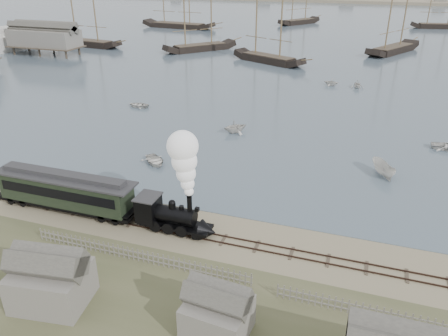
% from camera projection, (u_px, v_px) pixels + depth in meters
% --- Properties ---
extents(ground, '(600.00, 600.00, 0.00)m').
position_uv_depth(ground, '(241.00, 230.00, 39.44)').
color(ground, gray).
rests_on(ground, ground).
extents(harbor_water, '(600.00, 336.00, 0.06)m').
position_uv_depth(harbor_water, '(356.00, 18.00, 184.85)').
color(harbor_water, '#4D5C6E').
rests_on(harbor_water, ground).
extents(rail_track, '(120.00, 1.80, 0.16)m').
position_uv_depth(rail_track, '(234.00, 242.00, 37.71)').
color(rail_track, '#32211B').
rests_on(rail_track, ground).
extents(picket_fence_west, '(19.00, 0.10, 1.20)m').
position_uv_depth(picket_fence_west, '(139.00, 261.00, 35.33)').
color(picket_fence_west, gray).
rests_on(picket_fence_west, ground).
extents(picket_fence_east, '(15.00, 0.10, 1.20)m').
position_uv_depth(picket_fence_east, '(386.00, 322.00, 29.41)').
color(picket_fence_east, gray).
rests_on(picket_fence_east, ground).
extents(shed_left, '(5.00, 4.00, 4.10)m').
position_uv_depth(shed_left, '(55.00, 301.00, 31.21)').
color(shed_left, gray).
rests_on(shed_left, ground).
extents(shed_mid, '(4.00, 3.50, 3.60)m').
position_uv_depth(shed_mid, '(218.00, 332.00, 28.60)').
color(shed_mid, gray).
rests_on(shed_mid, ground).
extents(far_spit, '(500.00, 20.00, 1.80)m').
position_uv_depth(far_spit, '(364.00, 3.00, 253.29)').
color(far_spit, gray).
rests_on(far_spit, ground).
extents(locomotive, '(7.38, 2.76, 9.20)m').
position_uv_depth(locomotive, '(181.00, 191.00, 37.29)').
color(locomotive, black).
rests_on(locomotive, ground).
extents(passenger_coach, '(14.51, 2.80, 3.52)m').
position_uv_depth(passenger_coach, '(65.00, 190.00, 41.68)').
color(passenger_coach, black).
rests_on(passenger_coach, ground).
extents(beached_dinghy, '(3.75, 4.27, 0.74)m').
position_uv_depth(beached_dinghy, '(59.00, 190.00, 45.53)').
color(beached_dinghy, silver).
rests_on(beached_dinghy, ground).
extents(rowboat_0, '(4.65, 4.70, 0.80)m').
position_uv_depth(rowboat_0, '(155.00, 161.00, 52.08)').
color(rowboat_0, silver).
rests_on(rowboat_0, harbor_water).
extents(rowboat_1, '(4.56, 4.58, 1.83)m').
position_uv_depth(rowboat_1, '(235.00, 126.00, 61.29)').
color(rowboat_1, silver).
rests_on(rowboat_1, harbor_water).
extents(rowboat_2, '(4.24, 3.38, 1.56)m').
position_uv_depth(rowboat_2, '(383.00, 169.00, 49.05)').
color(rowboat_2, silver).
rests_on(rowboat_2, harbor_water).
extents(rowboat_3, '(3.18, 4.32, 0.87)m').
position_uv_depth(rowboat_3, '(448.00, 146.00, 55.94)').
color(rowboat_3, silver).
rests_on(rowboat_3, harbor_water).
extents(rowboat_6, '(2.84, 3.79, 0.75)m').
position_uv_depth(rowboat_6, '(138.00, 105.00, 72.37)').
color(rowboat_6, silver).
rests_on(rowboat_6, harbor_water).
extents(rowboat_7, '(3.41, 3.15, 1.50)m').
position_uv_depth(rowboat_7, '(357.00, 84.00, 83.00)').
color(rowboat_7, silver).
rests_on(rowboat_7, harbor_water).
extents(rowboat_8, '(2.68, 3.02, 1.46)m').
position_uv_depth(rowboat_8, '(331.00, 82.00, 84.63)').
color(rowboat_8, silver).
rests_on(rowboat_8, harbor_water).
extents(schooner_0, '(21.12, 7.45, 20.00)m').
position_uv_depth(schooner_0, '(84.00, 9.00, 119.74)').
color(schooner_0, black).
rests_on(schooner_0, harbor_water).
extents(schooner_1, '(17.05, 18.41, 20.00)m').
position_uv_depth(schooner_1, '(199.00, 12.00, 113.62)').
color(schooner_1, black).
rests_on(schooner_1, harbor_water).
extents(schooner_2, '(19.25, 12.37, 20.00)m').
position_uv_depth(schooner_2, '(270.00, 19.00, 99.88)').
color(schooner_2, black).
rests_on(schooner_2, harbor_water).
extents(schooner_3, '(14.44, 21.45, 20.00)m').
position_uv_depth(schooner_3, '(399.00, 13.00, 110.99)').
color(schooner_3, black).
rests_on(schooner_3, harbor_water).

